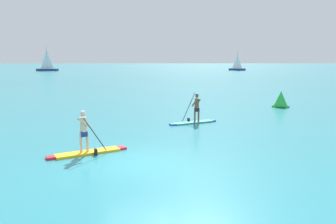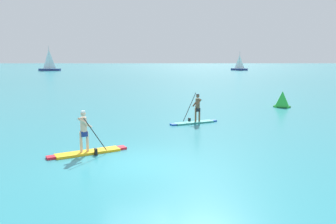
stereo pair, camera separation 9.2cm
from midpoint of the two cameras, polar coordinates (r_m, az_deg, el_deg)
name	(u,v)px [view 1 (the left image)]	position (r m, az deg, el deg)	size (l,w,h in m)	color
ground	(136,163)	(12.91, -5.69, -8.61)	(440.00, 440.00, 0.00)	teal
paddleboarder_mid_center	(87,144)	(14.36, -13.72, -5.32)	(3.07, 1.98, 1.84)	yellow
paddleboarder_far_right	(194,116)	(20.46, 4.33, -0.67)	(2.95, 1.66, 1.86)	teal
race_marker_buoy	(281,100)	(28.55, 18.44, 1.96)	(1.50, 1.50, 1.29)	green
sailboat_left_horizon	(47,68)	(107.38, -19.75, 7.05)	(6.50, 2.07, 7.32)	navy
sailboat_right_horizon	(237,68)	(107.04, 11.58, 7.27)	(5.17, 3.24, 5.85)	navy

